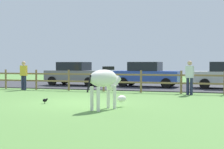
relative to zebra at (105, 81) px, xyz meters
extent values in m
plane|color=#5B8C42|center=(-1.52, 1.45, -0.93)|extent=(60.00, 60.00, 0.00)
cube|color=#38383D|center=(-1.52, 10.75, -0.90)|extent=(28.00, 7.40, 0.05)
cylinder|color=olive|center=(-8.41, 6.45, -0.35)|extent=(0.11, 0.11, 1.16)
cylinder|color=olive|center=(-6.36, 6.45, -0.35)|extent=(0.11, 0.11, 1.16)
cylinder|color=olive|center=(-4.30, 6.45, -0.35)|extent=(0.11, 0.11, 1.16)
cylinder|color=olive|center=(-2.25, 6.45, -0.35)|extent=(0.11, 0.11, 1.16)
cylinder|color=olive|center=(-0.19, 6.45, -0.35)|extent=(0.11, 0.11, 1.16)
cylinder|color=olive|center=(1.86, 6.45, -0.35)|extent=(0.11, 0.11, 1.16)
cube|color=olive|center=(-2.25, 6.45, -0.41)|extent=(20.55, 0.06, 0.09)
cube|color=olive|center=(-2.25, 6.45, 0.00)|extent=(20.55, 0.06, 0.09)
ellipsoid|color=white|center=(-0.03, -0.08, 0.11)|extent=(0.93, 1.33, 0.56)
cylinder|color=white|center=(-0.01, 0.34, -0.54)|extent=(0.11, 0.11, 0.78)
cylinder|color=white|center=(0.25, 0.23, -0.54)|extent=(0.11, 0.11, 0.78)
cylinder|color=white|center=(-0.32, -0.39, -0.54)|extent=(0.11, 0.11, 0.78)
cylinder|color=white|center=(-0.06, -0.50, -0.54)|extent=(0.11, 0.11, 0.78)
cylinder|color=white|center=(0.17, 0.41, -0.08)|extent=(0.45, 0.64, 0.51)
ellipsoid|color=white|center=(0.34, 0.79, -0.65)|extent=(0.36, 0.48, 0.24)
cube|color=black|center=(0.06, 0.15, 0.43)|extent=(0.26, 0.53, 0.12)
cylinder|color=black|center=(-0.30, -0.69, -0.04)|extent=(0.12, 0.19, 0.54)
cylinder|color=black|center=(-2.67, 0.82, -0.90)|extent=(0.01, 0.01, 0.06)
cylinder|color=black|center=(-2.67, 0.78, -0.90)|extent=(0.01, 0.01, 0.06)
ellipsoid|color=black|center=(-2.67, 0.80, -0.81)|extent=(0.18, 0.10, 0.12)
sphere|color=black|center=(-2.58, 0.80, -0.76)|extent=(0.07, 0.07, 0.07)
cube|color=slate|center=(-5.44, 10.04, -0.23)|extent=(4.10, 1.94, 0.70)
cube|color=black|center=(-5.59, 10.05, 0.40)|extent=(1.99, 1.68, 0.56)
cylinder|color=black|center=(-4.04, 10.80, -0.58)|extent=(0.61, 0.22, 0.60)
cylinder|color=black|center=(-4.14, 9.11, -0.58)|extent=(0.61, 0.22, 0.60)
cylinder|color=black|center=(-6.73, 10.97, -0.58)|extent=(0.61, 0.22, 0.60)
cylinder|color=black|center=(-6.84, 9.27, -0.58)|extent=(0.61, 0.22, 0.60)
cube|color=#2D4CAD|center=(-0.56, 10.09, -0.23)|extent=(4.10, 1.95, 0.70)
cube|color=black|center=(-0.71, 10.10, 0.40)|extent=(2.00, 1.68, 0.56)
cylinder|color=black|center=(0.84, 10.85, -0.58)|extent=(0.61, 0.22, 0.60)
cylinder|color=black|center=(0.73, 9.15, -0.58)|extent=(0.61, 0.22, 0.60)
cylinder|color=black|center=(-1.86, 11.02, -0.58)|extent=(0.61, 0.22, 0.60)
cylinder|color=black|center=(-1.96, 9.33, -0.58)|extent=(0.61, 0.22, 0.60)
cylinder|color=black|center=(2.94, 10.83, -0.58)|extent=(0.60, 0.18, 0.60)
cylinder|color=black|center=(2.93, 9.13, -0.58)|extent=(0.60, 0.18, 0.60)
cylinder|color=#232847|center=(-6.99, 6.01, -0.52)|extent=(0.14, 0.14, 0.82)
cylinder|color=#232847|center=(-6.81, 5.99, -0.52)|extent=(0.14, 0.14, 0.82)
cube|color=gold|center=(-6.90, 6.00, 0.18)|extent=(0.38, 0.25, 0.58)
sphere|color=tan|center=(-6.90, 6.00, 0.60)|extent=(0.22, 0.22, 0.22)
cylinder|color=#232847|center=(2.22, 5.88, -0.52)|extent=(0.14, 0.14, 0.82)
cylinder|color=#232847|center=(2.40, 5.84, -0.52)|extent=(0.14, 0.14, 0.82)
cube|color=silver|center=(2.31, 5.86, 0.18)|extent=(0.40, 0.30, 0.58)
sphere|color=tan|center=(2.31, 5.86, 0.60)|extent=(0.22, 0.22, 0.22)
camera|label=1|loc=(3.36, -10.01, 0.58)|focal=51.84mm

